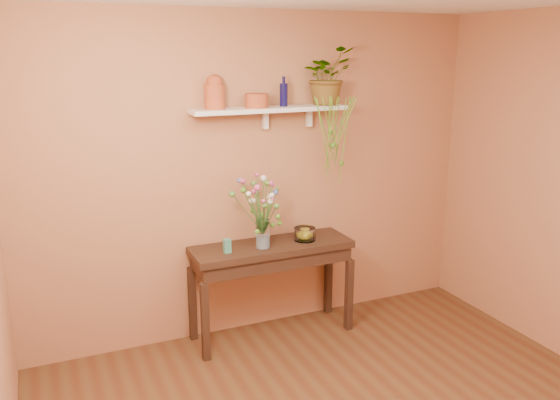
{
  "coord_description": "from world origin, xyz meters",
  "views": [
    {
      "loc": [
        -1.73,
        -2.4,
        2.38
      ],
      "look_at": [
        0.0,
        1.55,
        1.25
      ],
      "focal_mm": 36.8,
      "sensor_mm": 36.0,
      "label": 1
    }
  ],
  "objects_px": {
    "sideboard": "(272,257)",
    "blue_bottle": "(284,94)",
    "bouquet": "(260,198)",
    "glass_bowl": "(305,234)",
    "glass_vase": "(263,236)",
    "spider_plant": "(327,76)",
    "terracotta_jug": "(214,93)"
  },
  "relations": [
    {
      "from": "glass_vase",
      "to": "glass_bowl",
      "type": "xyz_separation_m",
      "value": [
        0.4,
        0.04,
        -0.05
      ]
    },
    {
      "from": "terracotta_jug",
      "to": "bouquet",
      "type": "relative_size",
      "value": 0.54
    },
    {
      "from": "blue_bottle",
      "to": "glass_vase",
      "type": "distance_m",
      "value": 1.16
    },
    {
      "from": "spider_plant",
      "to": "glass_bowl",
      "type": "relative_size",
      "value": 2.59
    },
    {
      "from": "spider_plant",
      "to": "bouquet",
      "type": "xyz_separation_m",
      "value": [
        -0.67,
        -0.17,
        -0.94
      ]
    },
    {
      "from": "glass_bowl",
      "to": "blue_bottle",
      "type": "bearing_deg",
      "value": 134.17
    },
    {
      "from": "blue_bottle",
      "to": "spider_plant",
      "type": "height_order",
      "value": "spider_plant"
    },
    {
      "from": "bouquet",
      "to": "spider_plant",
      "type": "bearing_deg",
      "value": 14.47
    },
    {
      "from": "blue_bottle",
      "to": "glass_bowl",
      "type": "xyz_separation_m",
      "value": [
        0.14,
        -0.14,
        -1.17
      ]
    },
    {
      "from": "blue_bottle",
      "to": "spider_plant",
      "type": "relative_size",
      "value": 0.51
    },
    {
      "from": "bouquet",
      "to": "glass_bowl",
      "type": "bearing_deg",
      "value": 4.17
    },
    {
      "from": "sideboard",
      "to": "glass_bowl",
      "type": "distance_m",
      "value": 0.34
    },
    {
      "from": "bouquet",
      "to": "glass_bowl",
      "type": "height_order",
      "value": "bouquet"
    },
    {
      "from": "glass_bowl",
      "to": "sideboard",
      "type": "bearing_deg",
      "value": 176.39
    },
    {
      "from": "blue_bottle",
      "to": "spider_plant",
      "type": "xyz_separation_m",
      "value": [
        0.39,
        0.0,
        0.14
      ]
    },
    {
      "from": "blue_bottle",
      "to": "glass_vase",
      "type": "bearing_deg",
      "value": -146.13
    },
    {
      "from": "bouquet",
      "to": "terracotta_jug",
      "type": "bearing_deg",
      "value": 150.7
    },
    {
      "from": "blue_bottle",
      "to": "bouquet",
      "type": "relative_size",
      "value": 0.49
    },
    {
      "from": "terracotta_jug",
      "to": "blue_bottle",
      "type": "distance_m",
      "value": 0.58
    },
    {
      "from": "sideboard",
      "to": "blue_bottle",
      "type": "distance_m",
      "value": 1.35
    },
    {
      "from": "glass_vase",
      "to": "bouquet",
      "type": "bearing_deg",
      "value": 164.2
    },
    {
      "from": "bouquet",
      "to": "glass_bowl",
      "type": "xyz_separation_m",
      "value": [
        0.41,
        0.03,
        -0.37
      ]
    },
    {
      "from": "terracotta_jug",
      "to": "spider_plant",
      "type": "height_order",
      "value": "spider_plant"
    },
    {
      "from": "sideboard",
      "to": "spider_plant",
      "type": "xyz_separation_m",
      "value": [
        0.55,
        0.12,
        1.47
      ]
    },
    {
      "from": "blue_bottle",
      "to": "terracotta_jug",
      "type": "bearing_deg",
      "value": 179.96
    },
    {
      "from": "sideboard",
      "to": "blue_bottle",
      "type": "height_order",
      "value": "blue_bottle"
    },
    {
      "from": "blue_bottle",
      "to": "glass_bowl",
      "type": "height_order",
      "value": "blue_bottle"
    },
    {
      "from": "glass_vase",
      "to": "bouquet",
      "type": "xyz_separation_m",
      "value": [
        -0.02,
        0.0,
        0.32
      ]
    },
    {
      "from": "glass_vase",
      "to": "bouquet",
      "type": "relative_size",
      "value": 0.48
    },
    {
      "from": "blue_bottle",
      "to": "glass_vase",
      "type": "height_order",
      "value": "blue_bottle"
    },
    {
      "from": "sideboard",
      "to": "spider_plant",
      "type": "height_order",
      "value": "spider_plant"
    },
    {
      "from": "glass_vase",
      "to": "blue_bottle",
      "type": "bearing_deg",
      "value": 33.87
    }
  ]
}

